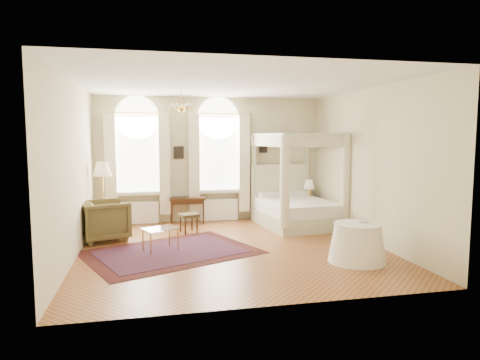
% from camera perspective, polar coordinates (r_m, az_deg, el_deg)
% --- Properties ---
extents(ground, '(6.00, 6.00, 0.00)m').
position_cam_1_polar(ground, '(8.81, -1.02, -9.13)').
color(ground, '#9B572D').
rests_on(ground, ground).
extents(room_walls, '(6.00, 6.00, 6.00)m').
position_cam_1_polar(room_walls, '(8.51, -1.04, 3.85)').
color(room_walls, beige).
rests_on(room_walls, ground).
extents(window_left, '(1.62, 0.27, 3.29)m').
position_cam_1_polar(window_left, '(11.25, -13.45, 1.70)').
color(window_left, white).
rests_on(window_left, room_walls).
extents(window_right, '(1.62, 0.27, 3.29)m').
position_cam_1_polar(window_right, '(11.40, -2.83, 1.91)').
color(window_right, white).
rests_on(window_right, room_walls).
extents(chandelier, '(0.51, 0.45, 0.50)m').
position_cam_1_polar(chandelier, '(9.59, -7.82, 9.58)').
color(chandelier, gold).
rests_on(chandelier, room_walls).
extents(wall_pictures, '(2.54, 0.03, 0.39)m').
position_cam_1_polar(wall_pictures, '(11.45, -3.48, 3.95)').
color(wall_pictures, black).
rests_on(wall_pictures, room_walls).
extents(canopy_bed, '(2.00, 2.36, 2.34)m').
position_cam_1_polar(canopy_bed, '(10.96, 7.58, -3.32)').
color(canopy_bed, beige).
rests_on(canopy_bed, ground).
extents(nightstand, '(0.54, 0.51, 0.63)m').
position_cam_1_polar(nightstand, '(11.89, 9.47, -3.69)').
color(nightstand, '#3E1E10').
rests_on(nightstand, ground).
extents(nightstand_lamp, '(0.31, 0.31, 0.45)m').
position_cam_1_polar(nightstand_lamp, '(11.87, 9.18, -0.72)').
color(nightstand_lamp, gold).
rests_on(nightstand_lamp, nightstand).
extents(writing_desk, '(0.93, 0.49, 0.69)m').
position_cam_1_polar(writing_desk, '(11.22, -7.09, -2.81)').
color(writing_desk, '#3E1E10').
rests_on(writing_desk, ground).
extents(laptop, '(0.39, 0.31, 0.03)m').
position_cam_1_polar(laptop, '(11.09, -7.82, -2.32)').
color(laptop, black).
rests_on(laptop, writing_desk).
extents(stool, '(0.50, 0.50, 0.45)m').
position_cam_1_polar(stool, '(10.20, -6.86, -4.90)').
color(stool, '#41371C').
rests_on(stool, ground).
extents(armchair, '(1.23, 1.21, 0.89)m').
position_cam_1_polar(armchair, '(9.83, -17.61, -5.16)').
color(armchair, '#4D4221').
rests_on(armchair, ground).
extents(coffee_table, '(0.80, 0.70, 0.46)m').
position_cam_1_polar(coffee_table, '(8.71, -10.58, -6.61)').
color(coffee_table, white).
rests_on(coffee_table, ground).
extents(floor_lamp, '(0.43, 0.43, 1.66)m').
position_cam_1_polar(floor_lamp, '(10.55, -17.88, 0.94)').
color(floor_lamp, gold).
rests_on(floor_lamp, ground).
extents(oriental_rug, '(3.79, 3.31, 0.01)m').
position_cam_1_polar(oriental_rug, '(8.64, -9.19, -9.46)').
color(oriental_rug, '#441110').
rests_on(oriental_rug, ground).
extents(side_table, '(1.04, 1.04, 0.71)m').
position_cam_1_polar(side_table, '(8.13, 15.35, -8.09)').
color(side_table, white).
rests_on(side_table, ground).
extents(book, '(0.23, 0.29, 0.02)m').
position_cam_1_polar(book, '(8.17, 15.22, -5.34)').
color(book, black).
rests_on(book, side_table).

